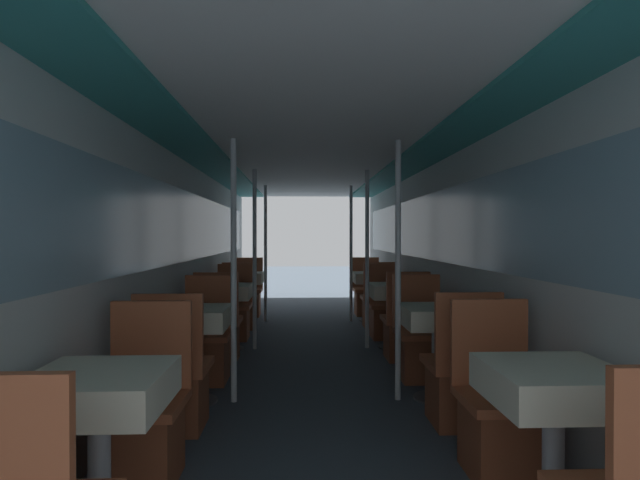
{
  "coord_description": "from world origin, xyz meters",
  "views": [
    {
      "loc": [
        -0.13,
        -1.19,
        1.33
      ],
      "look_at": [
        0.04,
        3.06,
        1.29
      ],
      "focal_mm": 28.0,
      "sensor_mm": 36.0,
      "label": 1
    }
  ],
  "objects_px": {
    "chair_right_far_1": "(421,348)",
    "dining_table_right_2": "(394,295)",
    "support_pole_left_3": "(266,253)",
    "chair_right_far_2": "(386,316)",
    "chair_left_far_2": "(233,317)",
    "support_pole_right_1": "(398,270)",
    "dining_table_right_1": "(438,322)",
    "chair_left_near_3": "(240,308)",
    "dining_table_right_0": "(553,395)",
    "support_pole_left_2": "(255,259)",
    "dining_table_left_2": "(227,296)",
    "chair_left_far_3": "(248,298)",
    "dining_table_right_3": "(372,281)",
    "chair_right_near_1": "(460,385)",
    "support_pole_right_3": "(351,253)",
    "chair_left_far_1": "(206,350)",
    "chair_right_near_3": "(378,308)",
    "chair_right_far_0": "(501,423)",
    "support_pole_right_2": "(367,259)",
    "dining_table_left_3": "(244,281)",
    "chair_left_near_1": "(175,388)",
    "support_pole_left_1": "(234,270)",
    "dining_table_left_0": "(99,401)",
    "chair_right_far_3": "(367,298)",
    "chair_right_near_2": "(404,333)",
    "dining_table_left_1": "(193,324)"
  },
  "relations": [
    {
      "from": "chair_right_far_1",
      "to": "dining_table_right_2",
      "type": "height_order",
      "value": "chair_right_far_1"
    },
    {
      "from": "support_pole_left_3",
      "to": "dining_table_right_2",
      "type": "height_order",
      "value": "support_pole_left_3"
    },
    {
      "from": "chair_right_far_2",
      "to": "chair_left_far_2",
      "type": "bearing_deg",
      "value": 0.0
    },
    {
      "from": "support_pole_right_1",
      "to": "chair_right_far_2",
      "type": "height_order",
      "value": "support_pole_right_1"
    },
    {
      "from": "dining_table_right_1",
      "to": "chair_right_far_2",
      "type": "distance_m",
      "value": 2.44
    },
    {
      "from": "chair_left_near_3",
      "to": "dining_table_right_2",
      "type": "distance_m",
      "value": 2.37
    },
    {
      "from": "chair_left_near_3",
      "to": "dining_table_right_0",
      "type": "height_order",
      "value": "chair_left_near_3"
    },
    {
      "from": "support_pole_left_2",
      "to": "dining_table_right_0",
      "type": "xyz_separation_m",
      "value": [
        1.64,
        -3.69,
        -0.42
      ]
    },
    {
      "from": "dining_table_left_2",
      "to": "chair_left_far_3",
      "type": "relative_size",
      "value": 0.79
    },
    {
      "from": "support_pole_left_2",
      "to": "dining_table_right_3",
      "type": "relative_size",
      "value": 2.79
    },
    {
      "from": "chair_right_near_1",
      "to": "support_pole_right_3",
      "type": "bearing_deg",
      "value": 94.35
    },
    {
      "from": "chair_right_near_1",
      "to": "chair_right_far_2",
      "type": "height_order",
      "value": "same"
    },
    {
      "from": "chair_left_far_1",
      "to": "dining_table_left_2",
      "type": "xyz_separation_m",
      "value": [
        -0.0,
        1.28,
        0.34
      ]
    },
    {
      "from": "chair_right_near_3",
      "to": "dining_table_right_1",
      "type": "bearing_deg",
      "value": -90.0
    },
    {
      "from": "chair_right_far_0",
      "to": "dining_table_right_0",
      "type": "bearing_deg",
      "value": 90.0
    },
    {
      "from": "chair_right_near_3",
      "to": "support_pole_right_2",
      "type": "bearing_deg",
      "value": -104.24
    },
    {
      "from": "dining_table_left_3",
      "to": "support_pole_left_3",
      "type": "relative_size",
      "value": 0.36
    },
    {
      "from": "chair_right_far_1",
      "to": "support_pole_left_2",
      "type": "bearing_deg",
      "value": -37.87
    },
    {
      "from": "support_pole_right_2",
      "to": "dining_table_right_3",
      "type": "distance_m",
      "value": 1.92
    },
    {
      "from": "chair_left_near_1",
      "to": "chair_right_near_1",
      "type": "height_order",
      "value": "same"
    },
    {
      "from": "chair_right_near_1",
      "to": "support_pole_right_2",
      "type": "bearing_deg",
      "value": 97.65
    },
    {
      "from": "dining_table_right_1",
      "to": "chair_right_near_1",
      "type": "relative_size",
      "value": 0.79
    },
    {
      "from": "support_pole_left_1",
      "to": "dining_table_right_2",
      "type": "xyz_separation_m",
      "value": [
        1.64,
        1.85,
        -0.42
      ]
    },
    {
      "from": "dining_table_left_0",
      "to": "chair_right_far_1",
      "type": "bearing_deg",
      "value": 50.82
    },
    {
      "from": "chair_left_near_3",
      "to": "support_pole_right_1",
      "type": "relative_size",
      "value": 0.45
    },
    {
      "from": "support_pole_left_1",
      "to": "dining_table_right_1",
      "type": "height_order",
      "value": "support_pole_left_1"
    },
    {
      "from": "chair_right_far_1",
      "to": "chair_left_near_1",
      "type": "bearing_deg",
      "value": 30.0
    },
    {
      "from": "dining_table_right_3",
      "to": "chair_right_far_3",
      "type": "xyz_separation_m",
      "value": [
        -0.0,
        0.57,
        -0.34
      ]
    },
    {
      "from": "dining_table_left_3",
      "to": "chair_right_near_2",
      "type": "bearing_deg",
      "value": -50.82
    },
    {
      "from": "dining_table_left_1",
      "to": "dining_table_right_1",
      "type": "relative_size",
      "value": 1.0
    },
    {
      "from": "chair_left_far_3",
      "to": "chair_right_far_3",
      "type": "relative_size",
      "value": 1.0
    },
    {
      "from": "chair_left_far_2",
      "to": "support_pole_left_3",
      "type": "relative_size",
      "value": 0.45
    },
    {
      "from": "chair_right_far_2",
      "to": "support_pole_right_2",
      "type": "bearing_deg",
      "value": 60.28
    },
    {
      "from": "chair_right_far_0",
      "to": "support_pole_right_2",
      "type": "xyz_separation_m",
      "value": [
        -0.32,
        3.12,
        0.76
      ]
    },
    {
      "from": "chair_right_far_0",
      "to": "chair_right_far_1",
      "type": "bearing_deg",
      "value": -90.0
    },
    {
      "from": "support_pole_left_1",
      "to": "chair_right_far_2",
      "type": "height_order",
      "value": "support_pole_left_1"
    },
    {
      "from": "dining_table_left_3",
      "to": "chair_right_far_3",
      "type": "bearing_deg",
      "value": 16.1
    },
    {
      "from": "chair_right_near_2",
      "to": "dining_table_left_3",
      "type": "bearing_deg",
      "value": 129.18
    },
    {
      "from": "chair_left_far_1",
      "to": "chair_left_far_3",
      "type": "bearing_deg",
      "value": -90.0
    },
    {
      "from": "chair_right_near_1",
      "to": "support_pole_right_2",
      "type": "xyz_separation_m",
      "value": [
        -0.32,
        2.41,
        0.76
      ]
    },
    {
      "from": "chair_left_far_3",
      "to": "chair_right_far_3",
      "type": "distance_m",
      "value": 1.97
    },
    {
      "from": "chair_left_far_3",
      "to": "support_pole_right_1",
      "type": "xyz_separation_m",
      "value": [
        1.64,
        -4.26,
        0.76
      ]
    },
    {
      "from": "support_pole_right_1",
      "to": "chair_right_far_0",
      "type": "bearing_deg",
      "value": -75.76
    },
    {
      "from": "chair_right_near_1",
      "to": "chair_right_far_2",
      "type": "xyz_separation_m",
      "value": [
        0.0,
        2.98,
        0.0
      ]
    },
    {
      "from": "dining_table_left_2",
      "to": "chair_left_far_3",
      "type": "xyz_separation_m",
      "value": [
        0.0,
        2.41,
        -0.34
      ]
    },
    {
      "from": "dining_table_left_1",
      "to": "dining_table_right_0",
      "type": "xyz_separation_m",
      "value": [
        1.97,
        -1.85,
        0.0
      ]
    },
    {
      "from": "chair_right_far_1",
      "to": "chair_right_near_3",
      "type": "distance_m",
      "value": 2.56
    },
    {
      "from": "chair_left_near_1",
      "to": "dining_table_left_3",
      "type": "bearing_deg",
      "value": 90.0
    },
    {
      "from": "chair_left_far_3",
      "to": "dining_table_right_3",
      "type": "relative_size",
      "value": 1.27
    },
    {
      "from": "support_pole_left_2",
      "to": "dining_table_left_3",
      "type": "relative_size",
      "value": 2.79
    }
  ]
}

